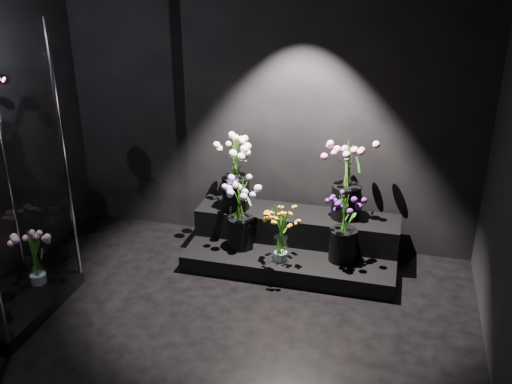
% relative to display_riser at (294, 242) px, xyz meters
% --- Properties ---
extents(floor, '(4.00, 4.00, 0.00)m').
position_rel_display_riser_xyz_m(floor, '(-0.36, -1.62, -0.18)').
color(floor, black).
rests_on(floor, ground).
extents(wall_back, '(4.00, 0.00, 4.00)m').
position_rel_display_riser_xyz_m(wall_back, '(-0.36, 0.38, 1.22)').
color(wall_back, black).
rests_on(wall_back, floor).
extents(display_riser, '(1.92, 0.85, 0.43)m').
position_rel_display_riser_xyz_m(display_riser, '(0.00, 0.00, 0.00)').
color(display_riser, black).
rests_on(display_riser, floor).
extents(bouquet_orange_bells, '(0.25, 0.25, 0.52)m').
position_rel_display_riser_xyz_m(bouquet_orange_bells, '(-0.06, -0.34, 0.25)').
color(bouquet_orange_bells, white).
rests_on(bouquet_orange_bells, display_riser).
extents(bouquet_lilac, '(0.42, 0.42, 0.66)m').
position_rel_display_riser_xyz_m(bouquet_lilac, '(-0.47, -0.19, 0.36)').
color(bouquet_lilac, black).
rests_on(bouquet_lilac, display_riser).
extents(bouquet_purple, '(0.41, 0.41, 0.64)m').
position_rel_display_riser_xyz_m(bouquet_purple, '(0.48, -0.19, 0.34)').
color(bouquet_purple, black).
rests_on(bouquet_purple, display_riser).
extents(bouquet_cream_roses, '(0.48, 0.48, 0.68)m').
position_rel_display_riser_xyz_m(bouquet_cream_roses, '(-0.59, 0.08, 0.64)').
color(bouquet_cream_roses, black).
rests_on(bouquet_cream_roses, display_riser).
extents(bouquet_pink_roses, '(0.43, 0.43, 0.73)m').
position_rel_display_riser_xyz_m(bouquet_pink_roses, '(0.45, 0.14, 0.66)').
color(bouquet_pink_roses, black).
rests_on(bouquet_pink_roses, display_riser).
extents(bouquet_case_base_pink, '(0.38, 0.38, 0.49)m').
position_rel_display_riser_xyz_m(bouquet_case_base_pink, '(-1.99, -1.15, 0.18)').
color(bouquet_case_base_pink, white).
rests_on(bouquet_case_base_pink, display_case).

